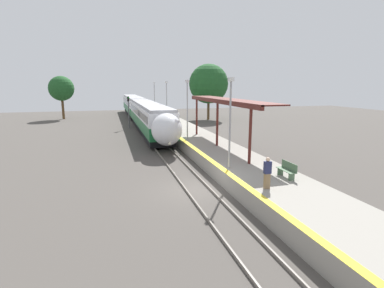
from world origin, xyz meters
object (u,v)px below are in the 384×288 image
Objects in this scene: lamppost_farthest at (154,97)px; lamppost_near at (230,118)px; lamppost_mid at (187,106)px; lamppost_far at (167,100)px; platform_bench at (287,169)px; railway_signal at (129,109)px; person_waiting at (267,173)px; train at (140,110)px.

lamppost_near is at bearing -90.00° from lamppost_farthest.
lamppost_near is 10.44m from lamppost_mid.
platform_bench is at bearing -84.10° from lamppost_far.
platform_bench is 0.33× the size of railway_signal.
lamppost_farthest is (-0.38, 35.40, 2.37)m from person_waiting.
train is 32.00m from lamppost_near.
railway_signal is (-6.88, 29.29, 1.30)m from platform_bench.
train is 8.68× the size of lamppost_near.
train is at bearing 97.77° from platform_bench.
train is 29.84× the size of person_waiting.
lamppost_near and lamppost_far have the same top height.
lamppost_near is (4.44, -26.57, 1.45)m from railway_signal.
person_waiting is at bearing -88.50° from lamppost_mid.
lamppost_mid is at bearing -90.00° from lamppost_far.
lamppost_farthest reaches higher than train.
platform_bench is at bearing -85.90° from lamppost_farthest.
railway_signal is 7.36m from lamppost_far.
platform_bench is 0.27× the size of lamppost_near.
railway_signal is at bearing 99.49° from lamppost_near.
person_waiting is 0.29× the size of lamppost_near.
lamppost_near is 1.00× the size of lamppost_mid.
railway_signal is at bearing 98.94° from person_waiting.
lamppost_farthest is (2.28, -0.55, 2.00)m from train.
train is at bearing 101.72° from lamppost_far.
lamppost_far is 1.00× the size of lamppost_farthest.
lamppost_far is at bearing 90.00° from lamppost_near.
lamppost_far is at bearing -78.28° from train.
lamppost_far is at bearing -90.00° from lamppost_farthest.
lamppost_far reaches higher than platform_bench.
person_waiting is 4.73m from lamppost_near.
lamppost_mid reaches higher than railway_signal.
lamppost_near is 1.00× the size of lamppost_far.
lamppost_farthest is at bearing 90.00° from lamppost_far.
lamppost_near and lamppost_mid have the same top height.
lamppost_mid is (-2.44, 13.16, 2.74)m from platform_bench.
train is at bearing 96.07° from lamppost_mid.
platform_bench is 23.88m from lamppost_far.
lamppost_farthest reaches higher than person_waiting.
lamppost_farthest is at bearing 90.00° from lamppost_near.
person_waiting is 31.04m from railway_signal.
lamppost_farthest is at bearing -13.49° from train.
person_waiting is at bearing -85.77° from train.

